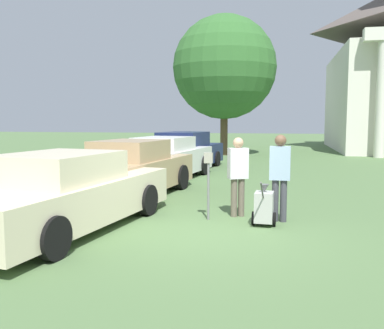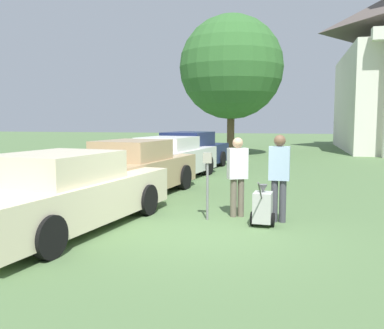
{
  "view_description": "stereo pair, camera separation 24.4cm",
  "coord_description": "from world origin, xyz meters",
  "px_view_note": "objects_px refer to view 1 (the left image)",
  "views": [
    {
      "loc": [
        1.32,
        -7.75,
        2.12
      ],
      "look_at": [
        -0.69,
        1.8,
        1.1
      ],
      "focal_mm": 40.0,
      "sensor_mm": 36.0,
      "label": 1
    },
    {
      "loc": [
        1.56,
        -7.69,
        2.12
      ],
      "look_at": [
        -0.69,
        1.8,
        1.1
      ],
      "focal_mm": 40.0,
      "sensor_mm": 36.0,
      "label": 2
    }
  ],
  "objects_px": {
    "parked_car_navy": "(185,152)",
    "person_supervisor": "(280,172)",
    "parked_car_cream": "(66,194)",
    "parked_car_white": "(166,159)",
    "equipment_cart": "(264,207)",
    "parking_meter": "(208,173)",
    "person_worker": "(238,172)",
    "parked_car_tan": "(133,170)"
  },
  "relations": [
    {
      "from": "parked_car_cream",
      "to": "parked_car_navy",
      "type": "relative_size",
      "value": 0.99
    },
    {
      "from": "person_supervisor",
      "to": "equipment_cart",
      "type": "relative_size",
      "value": 1.82
    },
    {
      "from": "parked_car_tan",
      "to": "parked_car_white",
      "type": "xyz_separation_m",
      "value": [
        0.0,
        3.46,
        -0.0
      ]
    },
    {
      "from": "parked_car_tan",
      "to": "equipment_cart",
      "type": "height_order",
      "value": "parked_car_tan"
    },
    {
      "from": "parked_car_white",
      "to": "parking_meter",
      "type": "distance_m",
      "value": 6.42
    },
    {
      "from": "parked_car_white",
      "to": "person_supervisor",
      "type": "distance_m",
      "value": 7.01
    },
    {
      "from": "parked_car_tan",
      "to": "parked_car_navy",
      "type": "xyz_separation_m",
      "value": [
        -0.0,
        6.52,
        0.01
      ]
    },
    {
      "from": "parked_car_navy",
      "to": "equipment_cart",
      "type": "xyz_separation_m",
      "value": [
        3.73,
        -9.22,
        -0.35
      ]
    },
    {
      "from": "parked_car_navy",
      "to": "person_supervisor",
      "type": "height_order",
      "value": "person_supervisor"
    },
    {
      "from": "parked_car_white",
      "to": "parked_car_navy",
      "type": "relative_size",
      "value": 0.96
    },
    {
      "from": "equipment_cart",
      "to": "parked_car_white",
      "type": "bearing_deg",
      "value": 123.94
    },
    {
      "from": "person_worker",
      "to": "equipment_cart",
      "type": "height_order",
      "value": "person_worker"
    },
    {
      "from": "person_supervisor",
      "to": "equipment_cart",
      "type": "distance_m",
      "value": 0.84
    },
    {
      "from": "equipment_cart",
      "to": "parked_car_tan",
      "type": "bearing_deg",
      "value": 146.79
    },
    {
      "from": "person_supervisor",
      "to": "parking_meter",
      "type": "bearing_deg",
      "value": 8.42
    },
    {
      "from": "parked_car_navy",
      "to": "parking_meter",
      "type": "xyz_separation_m",
      "value": [
        2.55,
        -8.94,
        0.26
      ]
    },
    {
      "from": "person_worker",
      "to": "parked_car_tan",
      "type": "bearing_deg",
      "value": -58.07
    },
    {
      "from": "parking_meter",
      "to": "parked_car_white",
      "type": "bearing_deg",
      "value": 113.44
    },
    {
      "from": "parked_car_navy",
      "to": "parked_car_tan",
      "type": "bearing_deg",
      "value": -82.05
    },
    {
      "from": "parked_car_navy",
      "to": "person_supervisor",
      "type": "xyz_separation_m",
      "value": [
        4.03,
        -8.79,
        0.31
      ]
    },
    {
      "from": "parked_car_tan",
      "to": "person_supervisor",
      "type": "distance_m",
      "value": 4.64
    },
    {
      "from": "parking_meter",
      "to": "person_supervisor",
      "type": "height_order",
      "value": "person_supervisor"
    },
    {
      "from": "parked_car_cream",
      "to": "parked_car_white",
      "type": "bearing_deg",
      "value": 97.93
    },
    {
      "from": "parking_meter",
      "to": "person_worker",
      "type": "bearing_deg",
      "value": 37.87
    },
    {
      "from": "parked_car_cream",
      "to": "equipment_cart",
      "type": "height_order",
      "value": "parked_car_cream"
    },
    {
      "from": "person_worker",
      "to": "person_supervisor",
      "type": "relative_size",
      "value": 0.96
    },
    {
      "from": "parked_car_white",
      "to": "person_worker",
      "type": "height_order",
      "value": "person_worker"
    },
    {
      "from": "parked_car_white",
      "to": "person_supervisor",
      "type": "xyz_separation_m",
      "value": [
        4.03,
        -5.73,
        0.32
      ]
    },
    {
      "from": "parked_car_cream",
      "to": "parked_car_tan",
      "type": "relative_size",
      "value": 1.11
    },
    {
      "from": "person_worker",
      "to": "person_supervisor",
      "type": "xyz_separation_m",
      "value": [
        0.9,
        -0.3,
        0.05
      ]
    },
    {
      "from": "parked_car_cream",
      "to": "parked_car_tan",
      "type": "xyz_separation_m",
      "value": [
        0.0,
        3.81,
        0.03
      ]
    },
    {
      "from": "parked_car_cream",
      "to": "person_supervisor",
      "type": "height_order",
      "value": "person_supervisor"
    },
    {
      "from": "person_worker",
      "to": "person_supervisor",
      "type": "height_order",
      "value": "person_supervisor"
    },
    {
      "from": "parked_car_tan",
      "to": "person_worker",
      "type": "height_order",
      "value": "person_worker"
    },
    {
      "from": "parked_car_tan",
      "to": "parked_car_cream",
      "type": "bearing_deg",
      "value": -82.08
    },
    {
      "from": "parking_meter",
      "to": "parked_car_navy",
      "type": "bearing_deg",
      "value": 105.92
    },
    {
      "from": "parked_car_white",
      "to": "equipment_cart",
      "type": "bearing_deg",
      "value": -50.87
    },
    {
      "from": "parked_car_navy",
      "to": "person_supervisor",
      "type": "distance_m",
      "value": 9.67
    },
    {
      "from": "parked_car_cream",
      "to": "person_worker",
      "type": "xyz_separation_m",
      "value": [
        3.13,
        1.84,
        0.3
      ]
    },
    {
      "from": "parked_car_tan",
      "to": "parked_car_white",
      "type": "height_order",
      "value": "parked_car_tan"
    },
    {
      "from": "parked_car_cream",
      "to": "person_worker",
      "type": "bearing_deg",
      "value": 38.34
    },
    {
      "from": "parked_car_white",
      "to": "parked_car_cream",
      "type": "bearing_deg",
      "value": -82.07
    }
  ]
}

